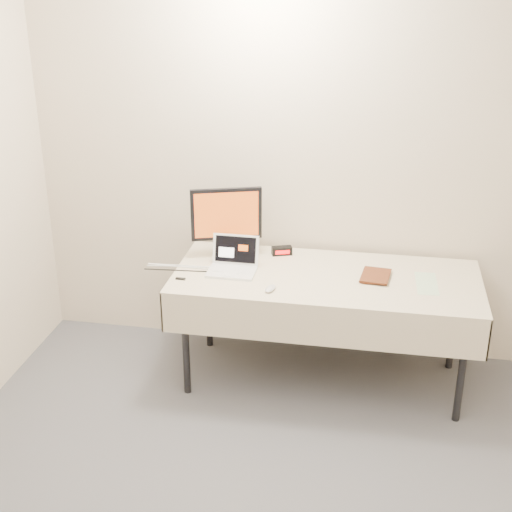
% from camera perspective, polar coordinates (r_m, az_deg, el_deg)
% --- Properties ---
extents(back_wall, '(4.00, 0.10, 2.70)m').
position_cam_1_polar(back_wall, '(4.57, 6.46, 7.77)').
color(back_wall, beige).
rests_on(back_wall, ground).
extents(table, '(1.86, 0.81, 0.74)m').
position_cam_1_polar(table, '(4.38, 5.62, -2.32)').
color(table, black).
rests_on(table, ground).
extents(laptop, '(0.29, 0.26, 0.20)m').
position_cam_1_polar(laptop, '(4.40, -1.83, -0.52)').
color(laptop, white).
rests_on(laptop, table).
extents(monitor, '(0.43, 0.20, 0.46)m').
position_cam_1_polar(monitor, '(4.50, -2.39, 3.09)').
color(monitor, black).
rests_on(monitor, table).
extents(book, '(0.17, 0.04, 0.23)m').
position_cam_1_polar(book, '(4.33, 8.52, -0.24)').
color(book, brown).
rests_on(book, table).
extents(alarm_clock, '(0.14, 0.09, 0.05)m').
position_cam_1_polar(alarm_clock, '(4.63, 2.08, 0.43)').
color(alarm_clock, black).
rests_on(alarm_clock, table).
extents(clicker, '(0.08, 0.11, 0.02)m').
position_cam_1_polar(clicker, '(4.15, 1.15, -2.61)').
color(clicker, silver).
rests_on(clicker, table).
extents(paper_form, '(0.14, 0.32, 0.00)m').
position_cam_1_polar(paper_form, '(4.35, 13.50, -2.15)').
color(paper_form, '#B9DAAD').
rests_on(paper_form, table).
extents(usb_dongle, '(0.06, 0.02, 0.01)m').
position_cam_1_polar(usb_dongle, '(4.31, -6.06, -1.82)').
color(usb_dongle, black).
rests_on(usb_dongle, table).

